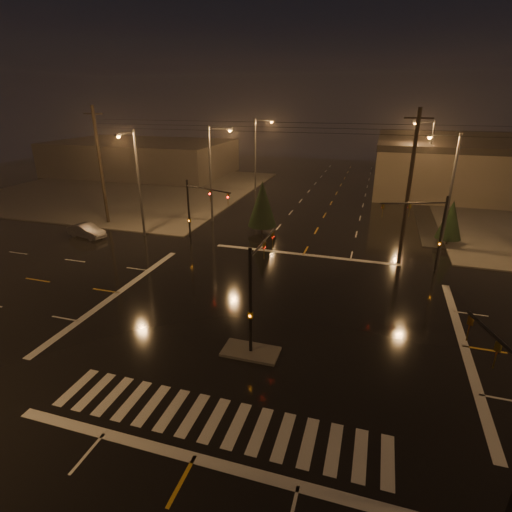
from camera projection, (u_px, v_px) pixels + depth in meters
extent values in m
plane|color=black|center=(270.00, 316.00, 24.83)|extent=(140.00, 140.00, 0.00)
cube|color=#4B4843|center=(129.00, 188.00, 59.65)|extent=(36.00, 36.00, 0.12)
cube|color=#4B4843|center=(251.00, 352.00, 21.25)|extent=(3.00, 1.60, 0.15)
cube|color=beige|center=(215.00, 420.00, 16.84)|extent=(15.00, 2.60, 0.01)
cube|color=beige|center=(194.00, 458.00, 15.06)|extent=(16.00, 0.50, 0.01)
cube|color=beige|center=(303.00, 254.00, 34.60)|extent=(16.00, 0.50, 0.01)
cube|color=#433D3B|center=(142.00, 157.00, 70.66)|extent=(30.00, 18.00, 5.60)
cylinder|color=black|center=(250.00, 303.00, 20.17)|extent=(0.18, 0.18, 6.00)
cylinder|color=black|center=(263.00, 242.00, 21.25)|extent=(0.12, 4.50, 0.12)
imported|color=#594707|center=(273.00, 232.00, 23.06)|extent=(0.16, 0.20, 1.00)
cube|color=#594707|center=(250.00, 315.00, 20.43)|extent=(0.25, 0.18, 0.35)
cylinder|color=black|center=(441.00, 235.00, 30.18)|extent=(0.18, 0.18, 6.00)
cylinder|color=black|center=(413.00, 203.00, 29.14)|extent=(4.74, 1.82, 0.12)
imported|color=#594707|center=(383.00, 204.00, 29.05)|extent=(0.24, 0.22, 1.00)
cube|color=#594707|center=(439.00, 244.00, 30.44)|extent=(0.25, 0.18, 0.35)
cylinder|color=black|center=(189.00, 213.00, 35.92)|extent=(0.18, 0.18, 6.00)
cylinder|color=black|center=(208.00, 189.00, 33.59)|extent=(4.74, 1.82, 0.12)
imported|color=#594707|center=(228.00, 193.00, 32.35)|extent=(0.24, 0.22, 1.00)
cube|color=#594707|center=(189.00, 220.00, 36.18)|extent=(0.25, 0.18, 0.35)
cylinder|color=black|center=(503.00, 344.00, 12.46)|extent=(1.48, 3.80, 0.12)
imported|color=#594707|center=(471.00, 316.00, 14.15)|extent=(0.22, 0.24, 1.00)
cylinder|color=#38383A|center=(211.00, 176.00, 42.12)|extent=(0.24, 0.24, 10.00)
cylinder|color=#38383A|center=(220.00, 128.00, 40.01)|extent=(2.40, 0.14, 0.14)
cube|color=#38383A|center=(230.00, 129.00, 39.73)|extent=(0.70, 0.30, 0.18)
sphere|color=orange|center=(230.00, 130.00, 39.78)|extent=(0.32, 0.32, 0.32)
cylinder|color=#38383A|center=(255.00, 156.00, 56.33)|extent=(0.24, 0.24, 10.00)
cylinder|color=#38383A|center=(264.00, 120.00, 54.22)|extent=(2.40, 0.14, 0.14)
cube|color=#38383A|center=(271.00, 121.00, 53.94)|extent=(0.70, 0.30, 0.18)
sphere|color=orange|center=(271.00, 122.00, 53.99)|extent=(0.32, 0.32, 0.32)
cylinder|color=#38383A|center=(450.00, 194.00, 34.06)|extent=(0.24, 0.24, 10.00)
cylinder|color=#38383A|center=(445.00, 135.00, 32.61)|extent=(2.40, 0.14, 0.14)
cube|color=#38383A|center=(430.00, 136.00, 32.93)|extent=(0.70, 0.30, 0.18)
sphere|color=orange|center=(430.00, 137.00, 32.98)|extent=(0.32, 0.32, 0.32)
cylinder|color=#38383A|center=(429.00, 161.00, 51.82)|extent=(0.24, 0.24, 10.00)
cylinder|color=#38383A|center=(425.00, 122.00, 50.37)|extent=(2.40, 0.14, 0.14)
cube|color=#38383A|center=(415.00, 122.00, 50.69)|extent=(0.70, 0.30, 0.18)
sphere|color=orange|center=(415.00, 123.00, 50.74)|extent=(0.32, 0.32, 0.32)
cylinder|color=#38383A|center=(139.00, 185.00, 37.57)|extent=(0.24, 0.24, 10.00)
cylinder|color=#38383A|center=(126.00, 133.00, 34.73)|extent=(0.14, 2.40, 0.14)
cube|color=#38383A|center=(118.00, 135.00, 33.77)|extent=(0.30, 0.70, 0.18)
sphere|color=orange|center=(118.00, 136.00, 33.82)|extent=(0.32, 0.32, 0.32)
cylinder|color=black|center=(101.00, 167.00, 41.06)|extent=(0.32, 0.32, 12.00)
cube|color=black|center=(93.00, 114.00, 39.14)|extent=(2.20, 0.12, 0.12)
cylinder|color=black|center=(409.00, 185.00, 32.87)|extent=(0.32, 0.32, 12.00)
cube|color=black|center=(419.00, 118.00, 30.94)|extent=(2.20, 0.12, 0.12)
cylinder|color=black|center=(447.00, 242.00, 36.65)|extent=(0.18, 0.18, 0.70)
cone|color=black|center=(451.00, 220.00, 35.87)|extent=(2.25, 2.25, 3.51)
cylinder|color=black|center=(262.00, 229.00, 40.24)|extent=(0.18, 0.18, 0.70)
cone|color=black|center=(262.00, 204.00, 39.28)|extent=(2.87, 2.87, 4.49)
imported|color=slate|center=(87.00, 231.00, 38.64)|extent=(4.22, 2.18, 1.32)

